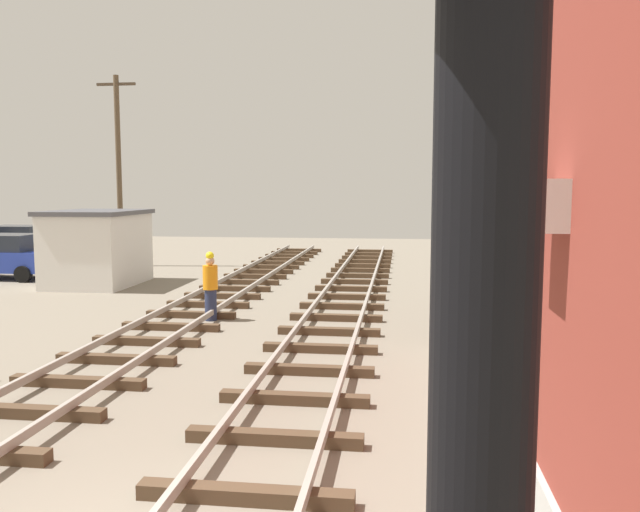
% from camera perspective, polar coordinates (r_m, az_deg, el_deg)
% --- Properties ---
extents(signal_mast, '(0.36, 0.40, 5.01)m').
position_cam_1_polar(signal_mast, '(1.13, 14.35, -14.16)').
color(signal_mast, black).
rests_on(signal_mast, ground).
extents(control_hut, '(3.00, 3.80, 2.76)m').
position_cam_1_polar(control_hut, '(24.89, -19.29, 0.72)').
color(control_hut, silver).
rests_on(control_hut, ground).
extents(parked_car_blue, '(4.20, 2.04, 1.76)m').
position_cam_1_polar(parked_car_blue, '(28.09, -26.31, 0.00)').
color(parked_car_blue, '#23389E').
rests_on(parked_car_blue, ground).
extents(parked_car_silver, '(4.20, 2.04, 1.76)m').
position_cam_1_polar(parked_car_silver, '(34.37, -25.41, 1.04)').
color(parked_car_silver, '#B7B7BC').
rests_on(parked_car_silver, ground).
extents(utility_pole_far, '(1.80, 0.24, 8.62)m').
position_cam_1_polar(utility_pole_far, '(30.70, -17.53, 7.54)').
color(utility_pole_far, brown).
rests_on(utility_pole_far, ground).
extents(track_worker_foreground, '(0.40, 0.40, 1.87)m').
position_cam_1_polar(track_worker_foreground, '(17.44, -9.76, -2.69)').
color(track_worker_foreground, '#262D4C').
rests_on(track_worker_foreground, ground).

